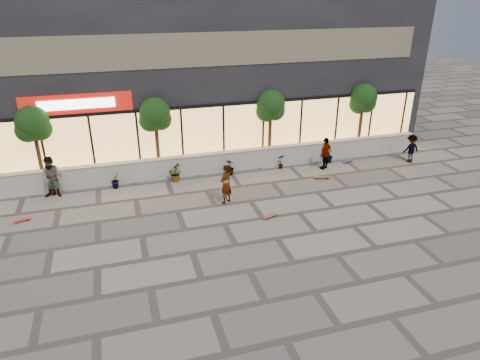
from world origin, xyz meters
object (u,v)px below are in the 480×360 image
object	(u,v)px
tree_west	(33,126)
skateboard_center	(270,216)
skater_center	(226,184)
skateboard_left	(22,220)
skateboard_right_far	(348,161)
tree_midwest	(155,116)
skater_right_near	(326,153)
skater_right_far	(411,148)
tree_mideast	(271,107)
skater_left	(52,177)
skateboard_right_near	(322,177)
tree_east	(363,100)

from	to	relation	value
tree_west	skateboard_center	xyz separation A→B (m)	(9.32, -6.09, -2.92)
skater_center	skateboard_left	bearing A→B (deg)	-40.85
skateboard_center	skateboard_right_far	xyz separation A→B (m)	(6.20, 4.59, 0.00)
tree_west	tree_midwest	distance (m)	5.50
skater_right_near	skater_right_far	size ratio (longest dim) A/B	1.12
tree_west	skater_right_far	bearing A→B (deg)	-7.11
tree_west	skater_center	bearing A→B (deg)	-28.17
skateboard_center	skateboard_right_far	bearing A→B (deg)	15.71
skateboard_left	tree_midwest	bearing A→B (deg)	15.44
skater_right_far	skateboard_center	size ratio (longest dim) A/B	2.15
tree_mideast	skateboard_right_far	world-z (taller)	tree_mideast
tree_mideast	skater_left	size ratio (longest dim) A/B	2.04
tree_mideast	skateboard_center	world-z (taller)	tree_mideast
skateboard_right_far	skater_right_far	bearing A→B (deg)	-30.73
skater_center	skater_right_near	distance (m)	6.40
tree_mideast	skateboard_center	bearing A→B (deg)	-109.67
skater_right_far	skateboard_right_near	world-z (taller)	skater_right_far
skater_right_near	skateboard_center	xyz separation A→B (m)	(-4.57, -4.16, -0.79)
skater_right_near	skateboard_right_near	bearing A→B (deg)	27.00
tree_west	skateboard_right_near	xyz separation A→B (m)	(13.17, -3.10, -2.90)
tree_mideast	skater_center	size ratio (longest dim) A/B	2.19
tree_west	skateboard_right_far	bearing A→B (deg)	-5.52
tree_mideast	skater_center	xyz separation A→B (m)	(-3.58, -4.24, -2.09)
skateboard_right_near	skateboard_right_far	xyz separation A→B (m)	(2.34, 1.60, -0.01)
skater_left	skater_right_far	bearing A→B (deg)	8.53
tree_east	skateboard_right_near	size ratio (longest dim) A/B	4.50
skateboard_left	skater_right_far	bearing A→B (deg)	-11.49
skateboard_left	skateboard_right_far	size ratio (longest dim) A/B	0.98
skater_center	skater_left	bearing A→B (deg)	-56.88
skater_center	skateboard_right_far	xyz separation A→B (m)	(7.60, 2.74, -0.82)
tree_mideast	skater_right_near	distance (m)	3.74
tree_east	skateboard_right_far	xyz separation A→B (m)	(-1.48, -1.50, -2.91)
tree_west	tree_east	distance (m)	17.00
tree_west	skateboard_right_near	size ratio (longest dim) A/B	4.50
tree_east	tree_mideast	bearing A→B (deg)	180.00
tree_west	skater_right_near	xyz separation A→B (m)	(13.90, -1.93, -2.13)
tree_east	skateboard_left	world-z (taller)	tree_east
tree_east	skater_center	xyz separation A→B (m)	(-9.08, -4.24, -2.09)
tree_east	skater_right_near	xyz separation A→B (m)	(-3.10, -1.93, -2.13)
tree_west	tree_midwest	xyz separation A→B (m)	(5.50, 0.00, 0.00)
tree_west	skateboard_left	bearing A→B (deg)	-98.07
skater_right_near	skater_left	bearing A→B (deg)	-33.31
skater_right_near	skateboard_right_near	size ratio (longest dim) A/B	1.96
skater_left	skater_right_far	world-z (taller)	skater_left
tree_east	skater_center	world-z (taller)	tree_east
skateboard_left	skateboard_right_near	size ratio (longest dim) A/B	0.82
tree_east	skater_right_far	size ratio (longest dim) A/B	2.57
skateboard_right_far	skateboard_right_near	bearing A→B (deg)	-162.03
skater_center	skater_right_near	size ratio (longest dim) A/B	1.04
tree_midwest	skater_right_far	size ratio (longest dim) A/B	2.57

